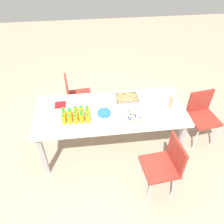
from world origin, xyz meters
TOP-DOWN VIEW (x-y plane):
  - ground_plane at (0.00, 0.00)m, footprint 12.00×12.00m
  - party_table at (0.00, 0.00)m, footprint 2.02×0.84m
  - chair_near_right at (0.56, -0.76)m, footprint 0.44×0.44m
  - chair_far_left at (-0.50, 0.75)m, footprint 0.45×0.45m
  - chair_end at (1.38, 0.05)m, footprint 0.45×0.45m
  - juice_bottle_0 at (-0.61, -0.20)m, footprint 0.05×0.05m
  - juice_bottle_1 at (-0.53, -0.20)m, footprint 0.06×0.06m
  - juice_bottle_2 at (-0.46, -0.20)m, footprint 0.05×0.05m
  - juice_bottle_3 at (-0.39, -0.20)m, footprint 0.06×0.06m
  - juice_bottle_4 at (-0.31, -0.20)m, footprint 0.06×0.06m
  - juice_bottle_5 at (-0.60, -0.12)m, footprint 0.06×0.06m
  - juice_bottle_6 at (-0.53, -0.12)m, footprint 0.06×0.06m
  - juice_bottle_7 at (-0.46, -0.13)m, footprint 0.06×0.06m
  - juice_bottle_8 at (-0.38, -0.12)m, footprint 0.05×0.05m
  - juice_bottle_9 at (-0.31, -0.12)m, footprint 0.05×0.05m
  - juice_bottle_10 at (-0.61, -0.05)m, footprint 0.06×0.06m
  - juice_bottle_11 at (-0.53, -0.06)m, footprint 0.06×0.06m
  - juice_bottle_12 at (-0.46, -0.05)m, footprint 0.06×0.06m
  - juice_bottle_13 at (-0.39, -0.05)m, footprint 0.06×0.06m
  - juice_bottle_14 at (-0.31, -0.05)m, footprint 0.05×0.05m
  - fruit_pizza at (0.27, -0.14)m, footprint 0.32×0.32m
  - snack_tray at (0.26, 0.23)m, footprint 0.31×0.21m
  - plate_stack at (-0.09, -0.07)m, footprint 0.18×0.18m
  - napkin_stack at (-0.68, 0.19)m, footprint 0.15×0.15m
  - cardboard_tube at (0.81, -0.05)m, footprint 0.04×0.04m

SIDE VIEW (x-z plane):
  - ground_plane at x=0.00m, z-range 0.00..0.00m
  - chair_near_right at x=0.56m, z-range 0.09..0.92m
  - chair_far_left at x=-0.50m, z-range 0.09..0.92m
  - chair_end at x=1.38m, z-range 0.09..0.92m
  - party_table at x=0.00m, z-range 0.31..1.06m
  - napkin_stack at x=-0.68m, z-range 0.75..0.76m
  - fruit_pizza at x=0.27m, z-range 0.74..0.79m
  - snack_tray at x=0.26m, z-range 0.75..0.79m
  - plate_stack at x=-0.09m, z-range 0.75..0.79m
  - juice_bottle_11 at x=-0.53m, z-range 0.75..0.88m
  - juice_bottle_2 at x=-0.46m, z-range 0.75..0.88m
  - juice_bottle_10 at x=-0.61m, z-range 0.75..0.88m
  - juice_bottle_8 at x=-0.38m, z-range 0.75..0.88m
  - juice_bottle_4 at x=-0.31m, z-range 0.75..0.88m
  - juice_bottle_7 at x=-0.46m, z-range 0.75..0.88m
  - juice_bottle_14 at x=-0.31m, z-range 0.75..0.89m
  - juice_bottle_1 at x=-0.53m, z-range 0.75..0.89m
  - juice_bottle_12 at x=-0.46m, z-range 0.75..0.90m
  - juice_bottle_9 at x=-0.31m, z-range 0.75..0.90m
  - juice_bottle_6 at x=-0.53m, z-range 0.75..0.90m
  - juice_bottle_0 at x=-0.61m, z-range 0.75..0.90m
  - juice_bottle_5 at x=-0.60m, z-range 0.75..0.90m
  - juice_bottle_3 at x=-0.39m, z-range 0.75..0.90m
  - juice_bottle_13 at x=-0.39m, z-range 0.75..0.90m
  - cardboard_tube at x=0.81m, z-range 0.75..0.94m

